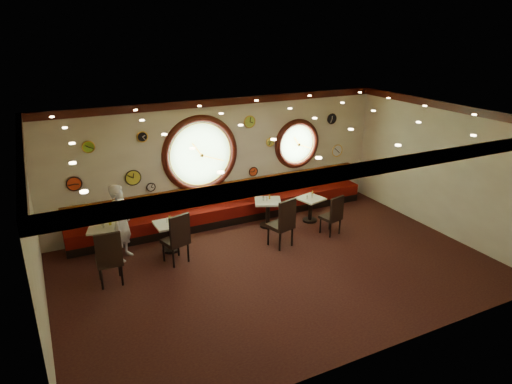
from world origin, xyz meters
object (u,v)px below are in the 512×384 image
condiment_c_salt (263,199)px  condiment_a_pepper (103,226)px  chair_a (109,255)px  condiment_c_pepper (267,199)px  chair_b (177,235)px  condiment_a_bottle (110,221)px  table_b (170,233)px  condiment_d_bottle (312,194)px  condiment_d_salt (307,197)px  condiment_b_salt (167,221)px  table_a (105,238)px  table_d (310,207)px  condiment_b_pepper (172,222)px  condiment_d_pepper (312,196)px  table_c (268,210)px  chair_c (284,220)px  condiment_c_bottle (270,196)px  condiment_a_salt (102,223)px  condiment_b_bottle (170,219)px  waiter (122,222)px  chair_d (334,213)px

condiment_c_salt → condiment_a_pepper: size_ratio=1.04×
chair_a → condiment_c_pepper: size_ratio=7.20×
chair_b → condiment_a_bottle: (-1.21, 1.05, 0.16)m
table_b → condiment_c_pepper: (2.59, 0.19, 0.33)m
condiment_a_pepper → condiment_d_bottle: size_ratio=0.75×
condiment_d_salt → condiment_c_pepper: 1.09m
condiment_b_salt → condiment_d_salt: 3.68m
table_a → table_d: size_ratio=1.14×
condiment_a_pepper → condiment_b_pepper: (1.43, -0.37, -0.04)m
condiment_d_salt → condiment_d_pepper: (0.15, 0.00, 0.01)m
chair_a → table_c: bearing=17.9°
chair_c → condiment_d_pepper: (1.40, 0.98, 0.03)m
condiment_b_pepper → condiment_c_bottle: bearing=7.2°
condiment_a_salt → condiment_c_bottle: (4.09, -0.19, 0.00)m
condiment_a_pepper → condiment_d_bottle: bearing=-2.5°
condiment_b_bottle → condiment_a_bottle: bearing=165.6°
condiment_a_pepper → condiment_a_bottle: (0.16, 0.10, 0.04)m
condiment_a_salt → table_c: bearing=-3.9°
chair_b → waiter: waiter is taller
chair_c → condiment_b_pepper: 2.52m
chair_a → condiment_d_salt: chair_a is taller
table_b → chair_b: size_ratio=0.96×
table_d → condiment_c_bottle: (-1.06, 0.29, 0.37)m
condiment_a_salt → condiment_b_bottle: 1.47m
chair_d → condiment_d_pepper: 0.95m
table_a → table_b: size_ratio=1.20×
table_c → condiment_d_salt: bearing=-11.1°
condiment_a_bottle → table_a: bearing=-165.6°
chair_b → chair_d: size_ratio=1.14×
table_b → condiment_d_pepper: (3.80, -0.02, 0.28)m
condiment_a_salt → condiment_d_bottle: (5.25, -0.38, -0.05)m
table_d → condiment_b_pepper: size_ratio=6.78×
chair_a → condiment_a_pepper: size_ratio=6.71×
condiment_d_pepper → condiment_a_bottle: condiment_a_bottle is taller
condiment_a_salt → table_b: bearing=-18.4°
table_a → chair_a: size_ratio=1.13×
chair_d → condiment_c_bottle: 1.67m
condiment_d_bottle → condiment_b_bottle: bearing=179.9°
chair_a → chair_d: chair_a is taller
condiment_d_bottle → condiment_a_bottle: bearing=176.3°
table_c → chair_c: size_ratio=1.16×
condiment_c_salt → condiment_d_salt: (1.15, -0.24, -0.07)m
chair_d → condiment_d_salt: 0.97m
chair_d → table_c: bearing=124.4°
table_d → table_c: bearing=169.8°
condiment_c_salt → condiment_a_bottle: 3.73m
table_c → chair_d: (1.21, -1.15, 0.13)m
condiment_d_salt → table_b: bearing=179.7°
condiment_d_salt → condiment_a_bottle: (-4.87, 0.42, 0.12)m
condiment_a_pepper → condiment_c_bottle: condiment_c_bottle is taller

